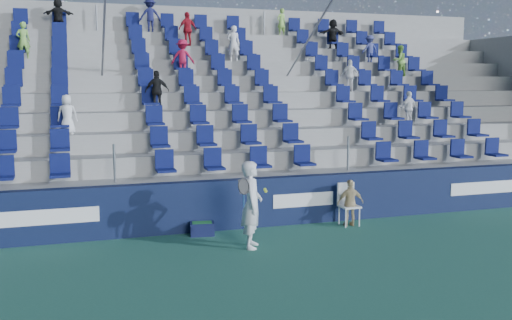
% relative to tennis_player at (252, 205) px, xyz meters
% --- Properties ---
extents(ground, '(70.00, 70.00, 0.00)m').
position_rel_tennis_player_xyz_m(ground, '(0.31, -1.48, -0.94)').
color(ground, '#2B6551').
rests_on(ground, ground).
extents(sponsor_wall, '(24.00, 0.32, 1.20)m').
position_rel_tennis_player_xyz_m(sponsor_wall, '(0.32, 1.67, -0.34)').
color(sponsor_wall, '#0F1839').
rests_on(sponsor_wall, ground).
extents(grandstand, '(24.00, 8.17, 6.63)m').
position_rel_tennis_player_xyz_m(grandstand, '(0.31, 6.76, 1.20)').
color(grandstand, gray).
rests_on(grandstand, ground).
extents(tennis_player, '(0.73, 0.80, 1.87)m').
position_rel_tennis_player_xyz_m(tennis_player, '(0.00, 0.00, 0.00)').
color(tennis_player, silver).
rests_on(tennis_player, ground).
extents(line_judge_chair, '(0.47, 0.48, 1.04)m').
position_rel_tennis_player_xyz_m(line_judge_chair, '(2.85, 1.18, -0.34)').
color(line_judge_chair, white).
rests_on(line_judge_chair, ground).
extents(line_judge, '(0.70, 0.35, 1.15)m').
position_rel_tennis_player_xyz_m(line_judge, '(2.85, 1.02, -0.36)').
color(line_judge, tan).
rests_on(line_judge, ground).
extents(ball_bin, '(0.59, 0.43, 0.31)m').
position_rel_tennis_player_xyz_m(ball_bin, '(-0.81, 1.27, -0.77)').
color(ball_bin, '#0F143A').
rests_on(ball_bin, ground).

